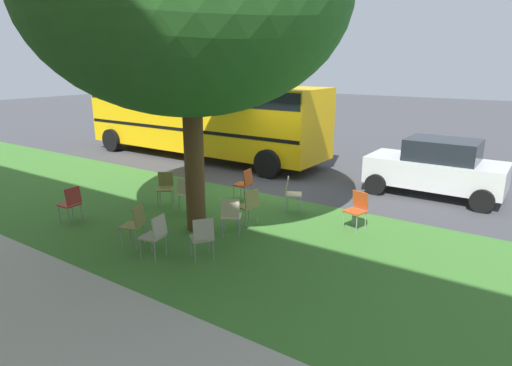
{
  "coord_description": "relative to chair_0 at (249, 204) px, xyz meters",
  "views": [
    {
      "loc": [
        -7.0,
        10.5,
        3.73
      ],
      "look_at": [
        -1.1,
        1.9,
        0.84
      ],
      "focal_mm": 30.75,
      "sensor_mm": 36.0,
      "label": 1
    }
  ],
  "objects": [
    {
      "name": "ground",
      "position": [
        1.35,
        -2.56,
        -0.52
      ],
      "size": [
        80.0,
        80.0,
        0.0
      ],
      "primitive_type": "plane",
      "color": "#424247"
    },
    {
      "name": "chair_7",
      "position": [
        -2.18,
        -1.21,
        0.0
      ],
      "size": [
        0.5,
        0.51,
        0.88
      ],
      "color": "#C64C1E",
      "rests_on": "ground"
    },
    {
      "name": "chair_3",
      "position": [
        2.77,
        -0.03,
        0.0
      ],
      "size": [
        0.58,
        0.58,
        0.88
      ],
      "color": "olive",
      "rests_on": "ground"
    },
    {
      "name": "chair_0",
      "position": [
        0.0,
        0.0,
        0.0
      ],
      "size": [
        0.52,
        0.51,
        0.88
      ],
      "color": "olive",
      "rests_on": "ground"
    },
    {
      "name": "chair_5",
      "position": [
        3.6,
        2.25,
        0.0
      ],
      "size": [
        0.44,
        0.44,
        0.88
      ],
      "color": "#B7332D",
      "rests_on": "ground"
    },
    {
      "name": "school_bus",
      "position": [
        6.02,
        -5.2,
        1.24
      ],
      "size": [
        10.4,
        2.8,
        2.88
      ],
      "color": "yellow",
      "rests_on": "ground"
    },
    {
      "name": "chair_9",
      "position": [
        0.46,
        2.5,
        0.0
      ],
      "size": [
        0.49,
        0.49,
        0.88
      ],
      "color": "#ADA393",
      "rests_on": "ground"
    },
    {
      "name": "chair_6",
      "position": [
        -0.06,
        0.77,
        0.0
      ],
      "size": [
        0.57,
        0.57,
        0.88
      ],
      "color": "beige",
      "rests_on": "ground"
    },
    {
      "name": "chair_1",
      "position": [
        -0.29,
        -1.47,
        0.0
      ],
      "size": [
        0.57,
        0.56,
        0.88
      ],
      "color": "beige",
      "rests_on": "ground"
    },
    {
      "name": "chair_10",
      "position": [
        1.23,
        -1.53,
        0.0
      ],
      "size": [
        0.45,
        0.44,
        0.88
      ],
      "color": "#C64C1E",
      "rests_on": "ground"
    },
    {
      "name": "grass_verge",
      "position": [
        1.35,
        0.64,
        -0.52
      ],
      "size": [
        48.0,
        6.0,
        0.01
      ],
      "primitive_type": "cube",
      "color": "#3D752D",
      "rests_on": "ground"
    },
    {
      "name": "chair_4",
      "position": [
        1.25,
        2.33,
        0.0
      ],
      "size": [
        0.54,
        0.53,
        0.88
      ],
      "color": "olive",
      "rests_on": "ground"
    },
    {
      "name": "parked_car",
      "position": [
        -3.03,
        -4.98,
        0.32
      ],
      "size": [
        3.7,
        1.92,
        1.65
      ],
      "color": "silver",
      "rests_on": "ground"
    },
    {
      "name": "chair_8",
      "position": [
        -0.37,
        2.07,
        0.0
      ],
      "size": [
        0.58,
        0.58,
        0.88
      ],
      "color": "#ADA393",
      "rests_on": "ground"
    },
    {
      "name": "sidewalk_strip",
      "position": [
        1.35,
        5.04,
        -0.51
      ],
      "size": [
        48.0,
        2.8,
        0.01
      ],
      "primitive_type": "cube",
      "color": "#ADA89E",
      "rests_on": "ground"
    },
    {
      "name": "chair_2",
      "position": [
        1.89,
        0.1,
        0.0
      ],
      "size": [
        0.43,
        0.43,
        0.88
      ],
      "color": "beige",
      "rests_on": "ground"
    }
  ]
}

